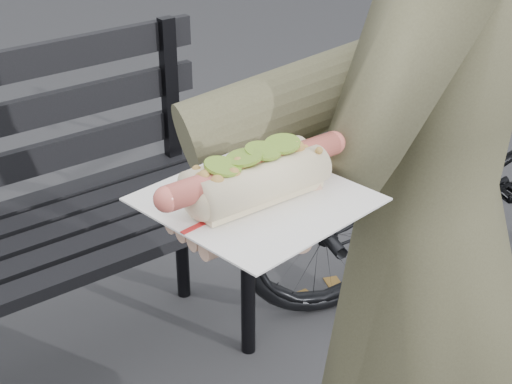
% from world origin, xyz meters
% --- Properties ---
extents(bicycle, '(1.68, 1.00, 0.83)m').
position_xyz_m(bicycle, '(1.52, 0.64, 0.42)').
color(bicycle, black).
rests_on(bicycle, ground).
extents(person, '(0.70, 0.57, 1.66)m').
position_xyz_m(person, '(0.47, -0.01, 0.83)').
color(person, '#4E4C34').
rests_on(person, ground).
extents(held_hotdog, '(0.62, 0.31, 0.20)m').
position_xyz_m(held_hotdog, '(0.28, -0.04, 1.12)').
color(held_hotdog, '#4E4C34').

